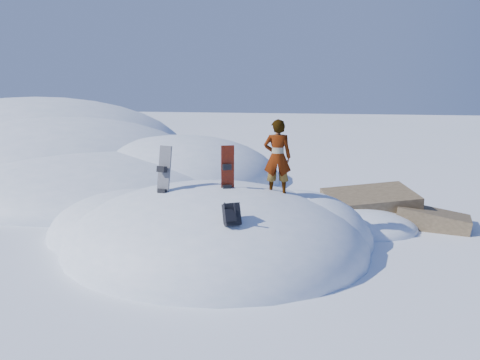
% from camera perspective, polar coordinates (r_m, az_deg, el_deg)
% --- Properties ---
extents(ground, '(120.00, 120.00, 0.00)m').
position_cam_1_polar(ground, '(10.88, -3.15, -8.30)').
color(ground, white).
rests_on(ground, ground).
extents(snow_mound, '(8.00, 6.00, 3.00)m').
position_cam_1_polar(snow_mound, '(11.15, -3.68, -7.84)').
color(snow_mound, white).
rests_on(snow_mound, ground).
extents(snow_ridge, '(21.50, 18.50, 6.40)m').
position_cam_1_polar(snow_ridge, '(24.02, -21.14, 1.69)').
color(snow_ridge, white).
rests_on(snow_ridge, ground).
extents(rock_outcrop, '(4.68, 4.41, 1.68)m').
position_cam_1_polar(rock_outcrop, '(13.42, 16.01, -4.90)').
color(rock_outcrop, brown).
rests_on(rock_outcrop, ground).
extents(snowboard_red, '(0.29, 0.25, 1.54)m').
position_cam_1_polar(snowboard_red, '(10.18, -1.55, 0.05)').
color(snowboard_red, '#B82309').
rests_on(snowboard_red, snow_mound).
extents(snowboard_dark, '(0.38, 0.38, 1.64)m').
position_cam_1_polar(snowboard_dark, '(10.26, -9.36, -0.36)').
color(snowboard_dark, black).
rests_on(snowboard_dark, snow_mound).
extents(backpack, '(0.42, 0.47, 0.49)m').
position_cam_1_polar(backpack, '(8.63, -1.06, -4.22)').
color(backpack, black).
rests_on(backpack, snow_mound).
extents(gear_pile, '(0.90, 0.72, 0.24)m').
position_cam_1_polar(gear_pile, '(10.79, -18.07, -8.37)').
color(gear_pile, black).
rests_on(gear_pile, ground).
extents(person, '(0.65, 0.47, 1.67)m').
position_cam_1_polar(person, '(10.34, 4.58, 2.79)').
color(person, slate).
rests_on(person, snow_mound).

